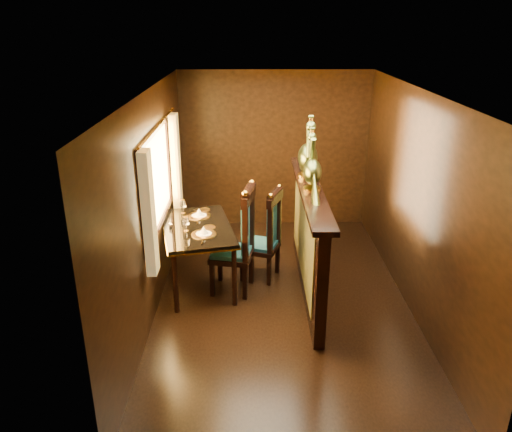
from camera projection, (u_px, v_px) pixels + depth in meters
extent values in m
plane|color=black|center=(282.00, 300.00, 6.12)|extent=(5.00, 5.00, 0.00)
cube|color=black|center=(274.00, 150.00, 7.98)|extent=(3.00, 0.04, 2.50)
cube|color=black|center=(308.00, 333.00, 3.34)|extent=(3.00, 0.04, 2.50)
cube|color=black|center=(152.00, 205.00, 5.64)|extent=(0.04, 5.00, 2.50)
cube|color=black|center=(416.00, 204.00, 5.67)|extent=(0.04, 5.00, 2.50)
cube|color=beige|center=(287.00, 92.00, 5.20)|extent=(3.00, 5.00, 0.04)
cube|color=#FFC672|center=(156.00, 180.00, 5.85)|extent=(0.01, 1.70, 1.05)
cube|color=yellow|center=(149.00, 214.00, 4.97)|extent=(0.10, 0.22, 1.30)
cube|color=yellow|center=(176.00, 162.00, 6.77)|extent=(0.10, 0.22, 1.30)
cylinder|color=gold|center=(158.00, 125.00, 5.61)|extent=(0.03, 2.20, 0.03)
cube|color=black|center=(308.00, 241.00, 6.16)|extent=(0.12, 2.60, 1.30)
cube|color=#3C381B|center=(303.00, 238.00, 6.14)|extent=(0.02, 2.20, 0.95)
cube|color=black|center=(310.00, 189.00, 5.91)|extent=(0.26, 2.70, 0.06)
cube|color=black|center=(197.00, 227.00, 6.21)|extent=(1.08, 1.50, 0.04)
cube|color=gold|center=(197.00, 230.00, 6.22)|extent=(1.11, 1.52, 0.02)
cylinder|color=black|center=(175.00, 284.00, 5.73)|extent=(0.06, 0.06, 0.75)
cylinder|color=black|center=(234.00, 277.00, 5.88)|extent=(0.06, 0.06, 0.75)
cylinder|color=black|center=(168.00, 240.00, 6.85)|extent=(0.06, 0.06, 0.75)
cylinder|color=black|center=(218.00, 236.00, 6.99)|extent=(0.06, 0.06, 0.75)
cylinder|color=orange|center=(204.00, 234.00, 5.95)|extent=(0.30, 0.30, 0.01)
cone|color=white|center=(204.00, 230.00, 5.93)|extent=(0.11, 0.11, 0.10)
cylinder|color=orange|center=(199.00, 216.00, 6.50)|extent=(0.30, 0.30, 0.01)
cone|color=white|center=(199.00, 212.00, 6.48)|extent=(0.11, 0.11, 0.10)
cylinder|color=silver|center=(171.00, 226.00, 6.11)|extent=(0.03, 0.03, 0.06)
cylinder|color=silver|center=(170.00, 226.00, 6.13)|extent=(0.03, 0.03, 0.06)
cube|color=black|center=(232.00, 255.00, 6.19)|extent=(0.58, 0.58, 0.06)
cube|color=#144E5A|center=(232.00, 252.00, 6.17)|extent=(0.52, 0.52, 0.05)
cube|color=#144E5A|center=(249.00, 226.00, 6.00)|extent=(0.11, 0.39, 0.64)
cube|color=black|center=(212.00, 280.00, 6.13)|extent=(0.05, 0.05, 0.44)
cube|color=black|center=(245.00, 283.00, 6.06)|extent=(0.05, 0.05, 0.44)
cube|color=black|center=(220.00, 265.00, 6.50)|extent=(0.05, 0.05, 0.44)
cube|color=black|center=(251.00, 267.00, 6.44)|extent=(0.05, 0.05, 0.44)
sphere|color=gold|center=(245.00, 194.00, 5.64)|extent=(0.08, 0.08, 0.08)
sphere|color=gold|center=(252.00, 183.00, 6.01)|extent=(0.08, 0.08, 0.08)
cube|color=black|center=(260.00, 247.00, 6.52)|extent=(0.57, 0.57, 0.06)
cube|color=#144E5A|center=(260.00, 244.00, 6.51)|extent=(0.51, 0.51, 0.05)
cube|color=#144E5A|center=(275.00, 223.00, 6.33)|extent=(0.15, 0.34, 0.57)
cube|color=black|center=(242.00, 267.00, 6.50)|extent=(0.05, 0.05, 0.39)
cube|color=black|center=(269.00, 271.00, 6.39)|extent=(0.05, 0.05, 0.39)
cube|color=black|center=(252.00, 255.00, 6.83)|extent=(0.05, 0.05, 0.39)
cube|color=black|center=(277.00, 259.00, 6.71)|extent=(0.05, 0.05, 0.39)
sphere|color=gold|center=(271.00, 196.00, 6.01)|extent=(0.07, 0.07, 0.07)
sphere|color=gold|center=(279.00, 187.00, 6.33)|extent=(0.07, 0.07, 0.07)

